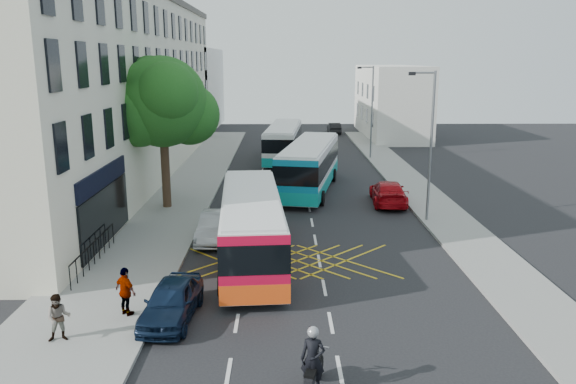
{
  "coord_description": "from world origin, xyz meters",
  "views": [
    {
      "loc": [
        -1.66,
        -17.51,
        8.74
      ],
      "look_at": [
        -1.34,
        10.01,
        2.2
      ],
      "focal_mm": 35.0,
      "sensor_mm": 36.0,
      "label": 1
    }
  ],
  "objects_px": {
    "distant_car_dark": "(334,128)",
    "pedestrian_far": "(126,291)",
    "distant_car_grey": "(286,141)",
    "motorbike": "(313,363)",
    "bus_near": "(251,226)",
    "parked_car_silver": "(216,227)",
    "lamp_near": "(429,139)",
    "lamp_far": "(371,107)",
    "bus_mid": "(310,166)",
    "pedestrian_near": "(59,318)",
    "street_tree": "(162,103)",
    "parked_car_blue": "(172,301)",
    "bus_far": "(284,142)",
    "red_hatchback": "(388,193)",
    "distant_car_silver": "(322,141)"
  },
  "relations": [
    {
      "from": "parked_car_silver",
      "to": "distant_car_dark",
      "type": "bearing_deg",
      "value": 79.33
    },
    {
      "from": "distant_car_grey",
      "to": "bus_far",
      "type": "bearing_deg",
      "value": -84.63
    },
    {
      "from": "lamp_far",
      "to": "motorbike",
      "type": "bearing_deg",
      "value": -101.02
    },
    {
      "from": "lamp_far",
      "to": "parked_car_blue",
      "type": "xyz_separation_m",
      "value": [
        -11.63,
        -31.68,
        -3.94
      ]
    },
    {
      "from": "bus_mid",
      "to": "pedestrian_near",
      "type": "relative_size",
      "value": 7.79
    },
    {
      "from": "bus_near",
      "to": "distant_car_dark",
      "type": "relative_size",
      "value": 2.8
    },
    {
      "from": "street_tree",
      "to": "distant_car_dark",
      "type": "xyz_separation_m",
      "value": [
        13.17,
        34.79,
        -5.64
      ]
    },
    {
      "from": "bus_far",
      "to": "red_hatchback",
      "type": "xyz_separation_m",
      "value": [
        6.4,
        -15.42,
        -0.92
      ]
    },
    {
      "from": "bus_mid",
      "to": "motorbike",
      "type": "height_order",
      "value": "bus_mid"
    },
    {
      "from": "parked_car_blue",
      "to": "pedestrian_near",
      "type": "relative_size",
      "value": 2.61
    },
    {
      "from": "street_tree",
      "to": "red_hatchback",
      "type": "xyz_separation_m",
      "value": [
        13.43,
        1.08,
        -5.57
      ]
    },
    {
      "from": "bus_near",
      "to": "distant_car_silver",
      "type": "relative_size",
      "value": 3.19
    },
    {
      "from": "lamp_far",
      "to": "bus_far",
      "type": "xyz_separation_m",
      "value": [
        -7.67,
        -0.53,
        -2.98
      ]
    },
    {
      "from": "distant_car_dark",
      "to": "pedestrian_far",
      "type": "height_order",
      "value": "pedestrian_far"
    },
    {
      "from": "motorbike",
      "to": "pedestrian_near",
      "type": "relative_size",
      "value": 1.43
    },
    {
      "from": "lamp_near",
      "to": "pedestrian_near",
      "type": "relative_size",
      "value": 5.22
    },
    {
      "from": "distant_car_grey",
      "to": "distant_car_dark",
      "type": "relative_size",
      "value": 1.32
    },
    {
      "from": "distant_car_grey",
      "to": "lamp_far",
      "type": "bearing_deg",
      "value": -31.85
    },
    {
      "from": "parked_car_silver",
      "to": "red_hatchback",
      "type": "xyz_separation_m",
      "value": [
        9.82,
        7.03,
        0.02
      ]
    },
    {
      "from": "distant_car_dark",
      "to": "pedestrian_near",
      "type": "distance_m",
      "value": 52.85
    },
    {
      "from": "lamp_near",
      "to": "distant_car_dark",
      "type": "distance_m",
      "value": 37.99
    },
    {
      "from": "parked_car_blue",
      "to": "street_tree",
      "type": "bearing_deg",
      "value": 106.44
    },
    {
      "from": "street_tree",
      "to": "pedestrian_near",
      "type": "bearing_deg",
      "value": -90.3
    },
    {
      "from": "bus_near",
      "to": "parked_car_silver",
      "type": "distance_m",
      "value": 3.66
    },
    {
      "from": "distant_car_silver",
      "to": "pedestrian_near",
      "type": "distance_m",
      "value": 42.48
    },
    {
      "from": "lamp_near",
      "to": "pedestrian_far",
      "type": "bearing_deg",
      "value": -138.66
    },
    {
      "from": "parked_car_silver",
      "to": "distant_car_silver",
      "type": "relative_size",
      "value": 1.23
    },
    {
      "from": "lamp_far",
      "to": "motorbike",
      "type": "relative_size",
      "value": 3.64
    },
    {
      "from": "bus_mid",
      "to": "bus_far",
      "type": "xyz_separation_m",
      "value": [
        -1.71,
        11.79,
        -0.09
      ]
    },
    {
      "from": "parked_car_silver",
      "to": "pedestrian_far",
      "type": "xyz_separation_m",
      "value": [
        -2.1,
        -8.62,
        0.31
      ]
    },
    {
      "from": "bus_mid",
      "to": "parked_car_silver",
      "type": "relative_size",
      "value": 2.82
    },
    {
      "from": "street_tree",
      "to": "motorbike",
      "type": "height_order",
      "value": "street_tree"
    },
    {
      "from": "distant_car_silver",
      "to": "street_tree",
      "type": "bearing_deg",
      "value": 64.12
    },
    {
      "from": "lamp_far",
      "to": "parked_car_silver",
      "type": "bearing_deg",
      "value": -115.76
    },
    {
      "from": "lamp_far",
      "to": "pedestrian_near",
      "type": "bearing_deg",
      "value": -113.89
    },
    {
      "from": "lamp_far",
      "to": "red_hatchback",
      "type": "height_order",
      "value": "lamp_far"
    },
    {
      "from": "lamp_near",
      "to": "lamp_far",
      "type": "bearing_deg",
      "value": 90.0
    },
    {
      "from": "red_hatchback",
      "to": "pedestrian_far",
      "type": "xyz_separation_m",
      "value": [
        -11.92,
        -15.65,
        0.29
      ]
    },
    {
      "from": "parked_car_blue",
      "to": "pedestrian_far",
      "type": "distance_m",
      "value": 1.6
    },
    {
      "from": "distant_car_dark",
      "to": "pedestrian_far",
      "type": "bearing_deg",
      "value": 75.27
    },
    {
      "from": "parked_car_silver",
      "to": "red_hatchback",
      "type": "distance_m",
      "value": 12.08
    },
    {
      "from": "street_tree",
      "to": "red_hatchback",
      "type": "distance_m",
      "value": 14.58
    },
    {
      "from": "bus_mid",
      "to": "parked_car_blue",
      "type": "xyz_separation_m",
      "value": [
        -5.67,
        -19.36,
        -1.04
      ]
    },
    {
      "from": "distant_car_grey",
      "to": "motorbike",
      "type": "bearing_deg",
      "value": -82.02
    },
    {
      "from": "parked_car_blue",
      "to": "distant_car_dark",
      "type": "distance_m",
      "value": 50.45
    },
    {
      "from": "bus_far",
      "to": "distant_car_dark",
      "type": "relative_size",
      "value": 2.85
    },
    {
      "from": "bus_mid",
      "to": "pedestrian_near",
      "type": "xyz_separation_m",
      "value": [
        -8.83,
        -21.09,
        -0.81
      ]
    },
    {
      "from": "bus_mid",
      "to": "distant_car_dark",
      "type": "xyz_separation_m",
      "value": [
        4.43,
        30.07,
        -1.08
      ]
    },
    {
      "from": "pedestrian_far",
      "to": "motorbike",
      "type": "bearing_deg",
      "value": -178.63
    },
    {
      "from": "street_tree",
      "to": "parked_car_blue",
      "type": "height_order",
      "value": "street_tree"
    }
  ]
}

